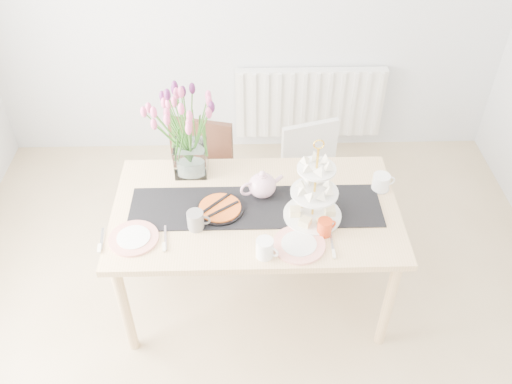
{
  "coord_description": "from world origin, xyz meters",
  "views": [
    {
      "loc": [
        -0.03,
        -1.6,
        2.8
      ],
      "look_at": [
        0.03,
        0.57,
        0.91
      ],
      "focal_mm": 38.0,
      "sensor_mm": 36.0,
      "label": 1
    }
  ],
  "objects_px": {
    "dining_table": "(256,217)",
    "plate_right": "(299,245)",
    "tulip_vase": "(187,117)",
    "cream_jug": "(381,182)",
    "radiator": "(309,103)",
    "teapot": "(262,185)",
    "mug_white": "(265,248)",
    "cake_stand": "(314,199)",
    "mug_orange": "(325,227)",
    "tart_tin": "(220,209)",
    "chair_brown": "(198,175)",
    "mug_grey": "(196,220)",
    "chair_white": "(314,173)",
    "plate_left": "(134,238)"
  },
  "relations": [
    {
      "from": "dining_table",
      "to": "plate_right",
      "type": "height_order",
      "value": "plate_right"
    },
    {
      "from": "tulip_vase",
      "to": "cream_jug",
      "type": "xyz_separation_m",
      "value": [
        1.1,
        -0.2,
        -0.33
      ]
    },
    {
      "from": "radiator",
      "to": "cream_jug",
      "type": "height_order",
      "value": "cream_jug"
    },
    {
      "from": "teapot",
      "to": "mug_white",
      "type": "relative_size",
      "value": 2.34
    },
    {
      "from": "dining_table",
      "to": "teapot",
      "type": "xyz_separation_m",
      "value": [
        0.04,
        0.1,
        0.15
      ]
    },
    {
      "from": "plate_right",
      "to": "tulip_vase",
      "type": "bearing_deg",
      "value": 133.0
    },
    {
      "from": "cake_stand",
      "to": "dining_table",
      "type": "bearing_deg",
      "value": 165.08
    },
    {
      "from": "radiator",
      "to": "mug_orange",
      "type": "relative_size",
      "value": 12.93
    },
    {
      "from": "radiator",
      "to": "cake_stand",
      "type": "relative_size",
      "value": 2.58
    },
    {
      "from": "dining_table",
      "to": "mug_orange",
      "type": "relative_size",
      "value": 17.24
    },
    {
      "from": "mug_orange",
      "to": "mug_white",
      "type": "bearing_deg",
      "value": 178.87
    },
    {
      "from": "cake_stand",
      "to": "plate_right",
      "type": "relative_size",
      "value": 1.7
    },
    {
      "from": "dining_table",
      "to": "tart_tin",
      "type": "bearing_deg",
      "value": -173.21
    },
    {
      "from": "chair_brown",
      "to": "mug_grey",
      "type": "bearing_deg",
      "value": -72.47
    },
    {
      "from": "teapot",
      "to": "cream_jug",
      "type": "distance_m",
      "value": 0.69
    },
    {
      "from": "dining_table",
      "to": "cake_stand",
      "type": "distance_m",
      "value": 0.38
    },
    {
      "from": "radiator",
      "to": "cream_jug",
      "type": "xyz_separation_m",
      "value": [
        0.25,
        -1.43,
        0.35
      ]
    },
    {
      "from": "chair_brown",
      "to": "mug_grey",
      "type": "xyz_separation_m",
      "value": [
        0.05,
        -0.74,
        0.3
      ]
    },
    {
      "from": "teapot",
      "to": "tart_tin",
      "type": "bearing_deg",
      "value": -172.56
    },
    {
      "from": "tart_tin",
      "to": "teapot",
      "type": "bearing_deg",
      "value": 27.23
    },
    {
      "from": "chair_brown",
      "to": "plate_right",
      "type": "bearing_deg",
      "value": -42.75
    },
    {
      "from": "radiator",
      "to": "chair_brown",
      "type": "xyz_separation_m",
      "value": [
        -0.85,
        -0.97,
        0.05
      ]
    },
    {
      "from": "teapot",
      "to": "cream_jug",
      "type": "bearing_deg",
      "value": -16.11
    },
    {
      "from": "tart_tin",
      "to": "plate_right",
      "type": "relative_size",
      "value": 0.96
    },
    {
      "from": "dining_table",
      "to": "mug_orange",
      "type": "distance_m",
      "value": 0.43
    },
    {
      "from": "dining_table",
      "to": "mug_white",
      "type": "relative_size",
      "value": 14.92
    },
    {
      "from": "chair_white",
      "to": "mug_white",
      "type": "relative_size",
      "value": 7.47
    },
    {
      "from": "cream_jug",
      "to": "mug_grey",
      "type": "bearing_deg",
      "value": -171.33
    },
    {
      "from": "chair_white",
      "to": "plate_left",
      "type": "xyz_separation_m",
      "value": [
        -1.06,
        -0.87,
        0.29
      ]
    },
    {
      "from": "dining_table",
      "to": "cream_jug",
      "type": "bearing_deg",
      "value": 11.15
    },
    {
      "from": "chair_brown",
      "to": "mug_grey",
      "type": "distance_m",
      "value": 0.8
    },
    {
      "from": "dining_table",
      "to": "chair_white",
      "type": "xyz_separation_m",
      "value": [
        0.41,
        0.65,
        -0.21
      ]
    },
    {
      "from": "cream_jug",
      "to": "mug_orange",
      "type": "distance_m",
      "value": 0.51
    },
    {
      "from": "tart_tin",
      "to": "cream_jug",
      "type": "bearing_deg",
      "value": 10.23
    },
    {
      "from": "plate_left",
      "to": "chair_brown",
      "type": "bearing_deg",
      "value": 71.6
    },
    {
      "from": "radiator",
      "to": "plate_right",
      "type": "xyz_separation_m",
      "value": [
        -0.26,
        -1.87,
        0.31
      ]
    },
    {
      "from": "cream_jug",
      "to": "tart_tin",
      "type": "height_order",
      "value": "cream_jug"
    },
    {
      "from": "chair_white",
      "to": "mug_orange",
      "type": "height_order",
      "value": "mug_orange"
    },
    {
      "from": "teapot",
      "to": "mug_white",
      "type": "xyz_separation_m",
      "value": [
        -0.0,
        -0.46,
        -0.02
      ]
    },
    {
      "from": "chair_white",
      "to": "chair_brown",
      "type": "bearing_deg",
      "value": 166.91
    },
    {
      "from": "teapot",
      "to": "tart_tin",
      "type": "xyz_separation_m",
      "value": [
        -0.24,
        -0.12,
        -0.06
      ]
    },
    {
      "from": "cake_stand",
      "to": "plate_right",
      "type": "bearing_deg",
      "value": -113.08
    },
    {
      "from": "chair_white",
      "to": "teapot",
      "type": "xyz_separation_m",
      "value": [
        -0.37,
        -0.55,
        0.37
      ]
    },
    {
      "from": "tulip_vase",
      "to": "cake_stand",
      "type": "distance_m",
      "value": 0.84
    },
    {
      "from": "radiator",
      "to": "mug_grey",
      "type": "distance_m",
      "value": 1.93
    },
    {
      "from": "radiator",
      "to": "dining_table",
      "type": "bearing_deg",
      "value": -106.86
    },
    {
      "from": "cream_jug",
      "to": "chair_white",
      "type": "bearing_deg",
      "value": 114.69
    },
    {
      "from": "plate_left",
      "to": "cake_stand",
      "type": "bearing_deg",
      "value": 8.65
    },
    {
      "from": "tulip_vase",
      "to": "cream_jug",
      "type": "distance_m",
      "value": 1.17
    },
    {
      "from": "chair_white",
      "to": "teapot",
      "type": "bearing_deg",
      "value": -141.11
    }
  ]
}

